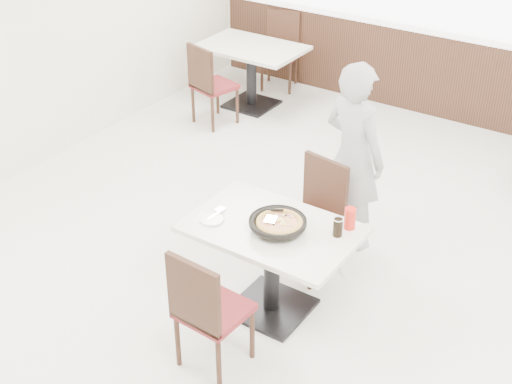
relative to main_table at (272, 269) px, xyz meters
The scene contains 20 objects.
floor 0.70m from the main_table, 117.21° to the left, with size 7.00×7.00×0.00m, color beige.
wall_left 3.47m from the main_table, behind, with size 0.04×7.00×2.80m, color silver.
wainscot_back 4.02m from the main_table, 93.85° to the left, with size 5.90×0.03×1.10m, color black.
fluo_panel_b 2.87m from the main_table, 38.41° to the right, with size 1.20×0.60×0.02m, color white.
main_table is the anchor object (origin of this frame).
chair_near 0.68m from the main_table, 91.98° to the right, with size 0.42×0.42×0.95m, color black, non-canonical shape.
chair_far 0.59m from the main_table, 92.69° to the left, with size 0.42×0.42×0.95m, color black, non-canonical shape.
trivet 0.40m from the main_table, ahead, with size 0.13×0.13×0.04m, color black.
pizza_pan 0.42m from the main_table, 16.84° to the right, with size 0.34×0.34×0.01m, color black.
pizza 0.44m from the main_table, 17.90° to the right, with size 0.30×0.30×0.02m, color #B28539.
pizza_server 0.47m from the main_table, 75.24° to the right, with size 0.08×0.10×0.00m, color white.
napkin 0.61m from the main_table, 159.98° to the right, with size 0.15×0.15×0.00m, color white.
side_plate 0.58m from the main_table, 157.20° to the right, with size 0.17×0.17×0.01m, color white.
fork 0.58m from the main_table, 164.70° to the right, with size 0.02×0.17×0.00m, color white.
cola_glass 0.64m from the main_table, 20.52° to the left, with size 0.07×0.07×0.13m, color black.
red_cup 0.71m from the main_table, 32.40° to the left, with size 0.08×0.08×0.16m, color red.
diner_person 1.24m from the main_table, 87.75° to the left, with size 0.59×0.39×1.63m, color #AEADB2.
bg_table_left 3.80m from the main_table, 126.33° to the left, with size 1.20×0.80×0.75m, color silver, non-canonical shape.
bg_chair_left_near 3.36m from the main_table, 133.77° to the left, with size 0.42×0.42×0.95m, color black, non-canonical shape.
bg_chair_left_far 4.37m from the main_table, 121.39° to the left, with size 0.42×0.42×0.95m, color black, non-canonical shape.
Camera 1 is at (2.51, -4.08, 3.56)m, focal length 50.00 mm.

